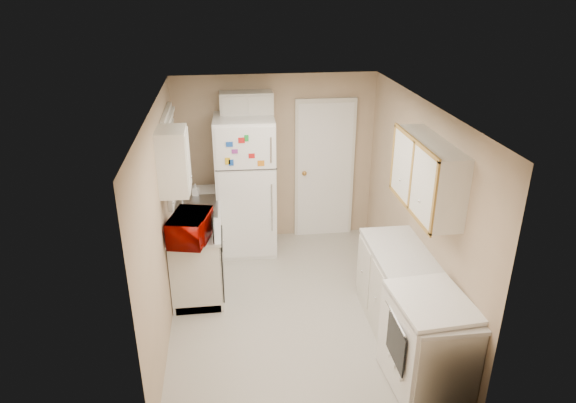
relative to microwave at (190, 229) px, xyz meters
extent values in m
plane|color=beige|center=(1.12, -0.12, -1.05)|extent=(3.80, 3.80, 0.00)
plane|color=white|center=(1.12, -0.12, 1.35)|extent=(3.80, 3.80, 0.00)
plane|color=tan|center=(-0.28, -0.12, 0.15)|extent=(3.80, 3.80, 0.00)
plane|color=tan|center=(2.52, -0.12, 0.15)|extent=(3.80, 3.80, 0.00)
plane|color=tan|center=(1.12, 1.78, 0.15)|extent=(2.80, 2.80, 0.00)
plane|color=tan|center=(1.12, -2.02, 0.15)|extent=(2.80, 2.80, 0.00)
cube|color=silver|center=(0.02, 0.78, -0.60)|extent=(0.60, 1.80, 0.90)
cube|color=black|center=(0.31, 0.18, -0.56)|extent=(0.03, 0.58, 0.72)
cube|color=gray|center=(0.02, 0.93, -0.19)|extent=(0.54, 0.74, 0.16)
imported|color=#860600|center=(0.00, 0.00, 0.00)|extent=(0.62, 0.44, 0.38)
imported|color=silver|center=(0.00, 1.28, -0.05)|extent=(0.09, 0.09, 0.17)
cube|color=silver|center=(-0.24, 0.93, 0.55)|extent=(0.10, 0.98, 1.08)
cube|color=silver|center=(-0.13, 0.10, 0.75)|extent=(0.30, 0.45, 0.70)
cube|color=white|center=(0.67, 1.44, -0.09)|extent=(0.81, 0.79, 1.92)
cube|color=silver|center=(0.72, 1.63, 0.95)|extent=(0.70, 0.30, 0.40)
cube|color=white|center=(1.82, 1.74, -0.03)|extent=(0.86, 0.06, 2.08)
cube|color=silver|center=(2.22, -0.92, -0.60)|extent=(0.60, 2.00, 0.90)
cube|color=white|center=(2.19, -1.48, -0.57)|extent=(0.70, 0.83, 0.96)
cube|color=silver|center=(2.37, -0.62, 0.75)|extent=(0.30, 1.20, 0.70)
camera|label=1|loc=(0.44, -5.11, 2.52)|focal=32.00mm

